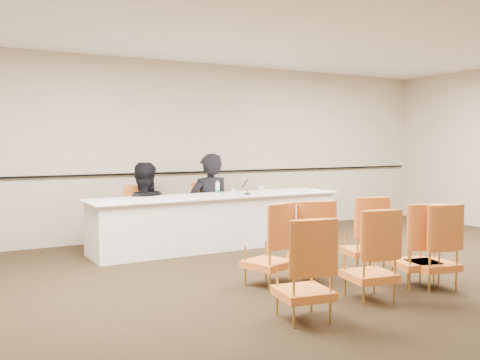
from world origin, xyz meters
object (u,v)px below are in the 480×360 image
microphone (247,186)px  panelist_main (210,213)px  panelist_main_chair (210,212)px  drinking_glass (233,192)px  aud_chair_extra (432,245)px  panel_table (218,221)px  panelist_second (143,219)px  aud_chair_back_right (416,244)px  panelist_second_chair (143,216)px  water_bottle (218,188)px  aud_chair_back_left (303,268)px  aud_chair_front_mid (311,240)px  aud_chair_front_left (268,244)px  aud_chair_front_right (364,233)px  aud_chair_back_mid (370,254)px  coffee_cup (261,189)px

microphone → panelist_main: bearing=113.3°
panelist_main → panelist_main_chair: panelist_main is taller
drinking_glass → aud_chair_extra: aud_chair_extra is taller
panelist_main → drinking_glass: (0.09, -0.66, 0.40)m
panel_table → panelist_second: bearing=149.6°
panelist_second → drinking_glass: (1.24, -0.65, 0.43)m
aud_chair_back_right → panelist_second_chair: bearing=132.9°
panelist_main_chair → microphone: microphone is taller
water_bottle → aud_chair_back_left: bearing=-104.2°
panelist_main → aud_chair_front_mid: panelist_main is taller
microphone → water_bottle: size_ratio=1.20×
panelist_main_chair → panelist_second: 1.16m
panelist_second → aud_chair_front_left: 2.89m
aud_chair_front_right → aud_chair_back_mid: bearing=-114.3°
microphone → aud_chair_back_mid: (-0.34, -3.11, -0.47)m
panelist_main → microphone: bearing=112.7°
microphone → aud_chair_back_right: size_ratio=0.29×
aud_chair_front_left → aud_chair_back_right: bearing=-47.5°
microphone → aud_chair_back_left: microphone is taller
panelist_second → aud_chair_front_left: (0.48, -2.85, 0.04)m
panelist_second → water_bottle: (0.99, -0.61, 0.49)m
coffee_cup → aud_chair_back_right: 3.05m
panelist_main → panelist_main_chair: size_ratio=2.07×
panelist_main_chair → aud_chair_front_left: same height
panel_table → panelist_main: (0.15, 0.59, 0.05)m
panelist_main → aud_chair_front_left: bearing=77.8°
aud_chair_back_left → panelist_main: bearing=85.2°
aud_chair_front_left → aud_chair_extra: (1.55, -0.97, 0.00)m
drinking_glass → aud_chair_back_mid: bearing=-92.5°
aud_chair_back_right → water_bottle: bearing=122.2°
aud_chair_front_left → aud_chair_back_mid: size_ratio=1.00×
aud_chair_front_mid → aud_chair_back_right: bearing=-25.7°
aud_chair_front_left → aud_chair_back_mid: same height
aud_chair_front_left → aud_chair_front_mid: size_ratio=1.00×
coffee_cup → aud_chair_front_right: (0.18, -2.19, -0.40)m
coffee_cup → aud_chair_back_mid: size_ratio=0.13×
aud_chair_front_left → aud_chair_extra: size_ratio=1.00×
panelist_main_chair → coffee_cup: 0.98m
aud_chair_extra → microphone: bearing=110.5°
panel_table → aud_chair_extra: size_ratio=4.24×
panel_table → water_bottle: bearing=-117.0°
water_bottle → aud_chair_back_right: 3.24m
panelist_second → panelist_second_chair: size_ratio=1.85×
drinking_glass → panelist_main: bearing=97.4°
panelist_second → panelist_main_chair: bearing=-162.6°
coffee_cup → panelist_second: bearing=159.0°
water_bottle → aud_chair_back_left: water_bottle is taller
drinking_glass → aud_chair_front_left: bearing=-109.1°
aud_chair_front_right → aud_chair_back_left: same height
aud_chair_extra → aud_chair_back_mid: bearing=-170.2°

